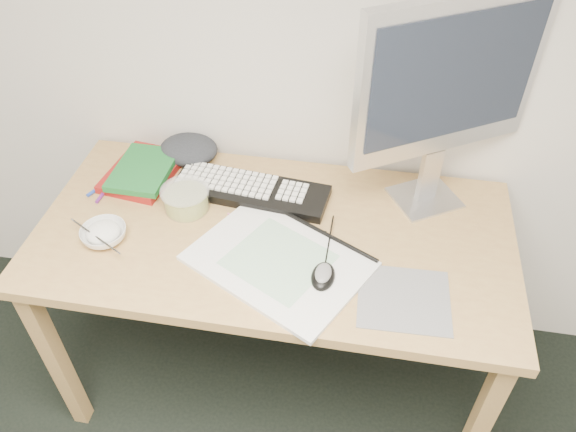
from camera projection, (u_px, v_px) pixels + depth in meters
name	position (u px, v px, depth m)	size (l,w,h in m)	color
desk	(274.00, 251.00, 1.70)	(1.40, 0.70, 0.75)	tan
mousepad	(404.00, 299.00, 1.46)	(0.24, 0.22, 0.00)	gray
sketchpad	(279.00, 261.00, 1.55)	(0.46, 0.33, 0.01)	white
keyboard	(251.00, 191.00, 1.76)	(0.49, 0.16, 0.03)	black
monitor	(449.00, 85.00, 1.48)	(0.49, 0.32, 0.64)	silver
mouse	(323.00, 273.00, 1.49)	(0.06, 0.10, 0.03)	black
rice_bowl	(104.00, 235.00, 1.61)	(0.13, 0.13, 0.04)	white
chopsticks	(95.00, 236.00, 1.57)	(0.02, 0.02, 0.21)	#ABABAD
fruit_tub	(186.00, 199.00, 1.70)	(0.15, 0.15, 0.07)	gold
book_red	(143.00, 171.00, 1.83)	(0.20, 0.26, 0.03)	maroon
book_green	(143.00, 170.00, 1.80)	(0.17, 0.24, 0.02)	#19662A
cloth_lump	(189.00, 150.00, 1.89)	(0.16, 0.14, 0.07)	#24272C
pencil_pink	(252.00, 222.00, 1.67)	(0.01, 0.01, 0.17)	#D76B94
pencil_tan	(274.00, 214.00, 1.70)	(0.01, 0.01, 0.18)	tan
pencil_black	(297.00, 227.00, 1.65)	(0.01, 0.01, 0.18)	black
marker_blue	(102.00, 186.00, 1.79)	(0.01, 0.01, 0.12)	#2142B4
marker_orange	(121.00, 182.00, 1.81)	(0.01, 0.01, 0.13)	orange
marker_purple	(106.00, 190.00, 1.78)	(0.01, 0.01, 0.12)	#67227D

